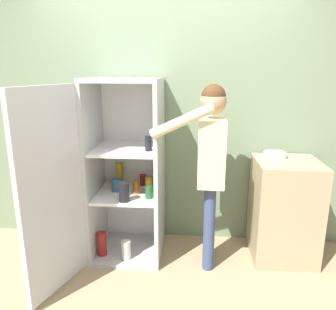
# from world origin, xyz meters

# --- Properties ---
(ground_plane) EXTENTS (12.00, 12.00, 0.00)m
(ground_plane) POSITION_xyz_m (0.00, 0.00, 0.00)
(ground_plane) COLOR tan
(wall_back) EXTENTS (7.00, 0.06, 2.55)m
(wall_back) POSITION_xyz_m (0.00, 0.98, 1.27)
(wall_back) COLOR gray
(wall_back) RESTS_ON ground_plane
(refrigerator) EXTENTS (0.90, 1.25, 1.66)m
(refrigerator) POSITION_xyz_m (-0.43, 0.52, 0.81)
(refrigerator) COLOR #B7BABC
(refrigerator) RESTS_ON ground_plane
(person) EXTENTS (0.62, 0.52, 1.62)m
(person) POSITION_xyz_m (0.42, 0.45, 1.04)
(person) COLOR #384770
(person) RESTS_ON ground_plane
(counter) EXTENTS (0.56, 0.57, 0.94)m
(counter) POSITION_xyz_m (1.13, 0.65, 0.47)
(counter) COLOR tan
(counter) RESTS_ON ground_plane
(bowl) EXTENTS (0.21, 0.21, 0.05)m
(bowl) POSITION_xyz_m (1.03, 0.75, 0.96)
(bowl) COLOR white
(bowl) RESTS_ON counter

